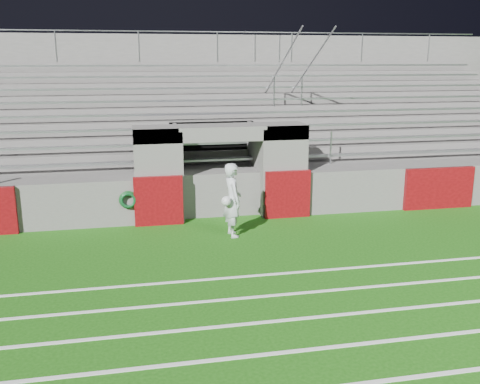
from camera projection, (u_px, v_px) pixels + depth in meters
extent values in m
plane|color=#18520D|center=(247.00, 259.00, 12.05)|extent=(90.00, 90.00, 0.00)
cube|color=white|center=(302.00, 350.00, 8.25)|extent=(28.00, 0.09, 0.01)
cube|color=white|center=(284.00, 320.00, 9.20)|extent=(28.00, 0.09, 0.01)
cube|color=white|center=(270.00, 296.00, 10.15)|extent=(28.00, 0.09, 0.01)
cube|color=white|center=(257.00, 275.00, 11.10)|extent=(28.00, 0.09, 0.01)
cube|color=#5D5A58|center=(470.00, 185.00, 16.41)|extent=(10.60, 0.35, 1.25)
cube|color=#5D5A58|center=(157.00, 174.00, 14.72)|extent=(1.20, 1.00, 2.60)
cube|color=#5D5A58|center=(283.00, 169.00, 15.41)|extent=(1.20, 1.00, 2.60)
cube|color=black|center=(212.00, 162.00, 16.69)|extent=(2.60, 0.20, 2.50)
cube|color=#5D5A58|center=(178.00, 170.00, 15.42)|extent=(0.10, 2.20, 2.50)
cube|color=#5D5A58|center=(256.00, 167.00, 15.87)|extent=(0.10, 2.20, 2.50)
cube|color=#5D5A58|center=(221.00, 132.00, 14.80)|extent=(4.80, 1.00, 0.40)
cube|color=#5D5A58|center=(203.00, 153.00, 18.76)|extent=(26.00, 8.00, 0.20)
cube|color=#5D5A58|center=(203.00, 171.00, 18.91)|extent=(26.00, 8.00, 1.05)
cube|color=#57070B|center=(159.00, 201.00, 14.34)|extent=(1.30, 0.15, 1.35)
cube|color=#57070B|center=(288.00, 194.00, 15.04)|extent=(1.30, 0.15, 1.35)
cube|color=#57070B|center=(439.00, 188.00, 15.96)|extent=(2.20, 0.15, 1.25)
cube|color=#94969C|center=(216.00, 159.00, 15.90)|extent=(23.00, 0.28, 0.06)
cube|color=#5D5A58|center=(212.00, 155.00, 16.72)|extent=(24.00, 0.75, 0.38)
cube|color=#94969C|center=(212.00, 143.00, 16.52)|extent=(23.00, 0.28, 0.06)
cube|color=#5D5A58|center=(208.00, 146.00, 17.38)|extent=(24.00, 0.75, 0.76)
cube|color=#94969C|center=(208.00, 128.00, 17.14)|extent=(23.00, 0.28, 0.06)
cube|color=#5D5A58|center=(205.00, 137.00, 18.05)|extent=(24.00, 0.75, 1.14)
cube|color=#94969C|center=(205.00, 114.00, 17.76)|extent=(23.00, 0.28, 0.06)
cube|color=#5D5A58|center=(202.00, 128.00, 18.72)|extent=(24.00, 0.75, 1.52)
cube|color=#94969C|center=(202.00, 100.00, 18.39)|extent=(23.00, 0.28, 0.06)
cube|color=#5D5A58|center=(199.00, 121.00, 19.38)|extent=(24.00, 0.75, 1.90)
cube|color=#94969C|center=(199.00, 88.00, 19.01)|extent=(23.00, 0.28, 0.06)
cube|color=#5D5A58|center=(196.00, 113.00, 20.05)|extent=(24.00, 0.75, 2.28)
cube|color=#94969C|center=(196.00, 76.00, 19.63)|extent=(23.00, 0.28, 0.06)
cube|color=#5D5A58|center=(194.00, 107.00, 20.72)|extent=(24.00, 0.75, 2.66)
cube|color=#94969C|center=(193.00, 66.00, 20.25)|extent=(23.00, 0.28, 0.06)
cube|color=#5D5A58|center=(192.00, 103.00, 21.34)|extent=(26.00, 0.60, 5.29)
cylinder|color=#A5A8AD|center=(299.00, 149.00, 16.06)|extent=(0.05, 0.05, 1.00)
cylinder|color=#A5A8AD|center=(274.00, 92.00, 18.54)|extent=(0.05, 0.05, 1.00)
cylinder|color=#A5A8AD|center=(255.00, 48.00, 21.02)|extent=(0.05, 0.05, 1.00)
cylinder|color=#A5A8AD|center=(274.00, 77.00, 18.42)|extent=(0.05, 6.02, 3.08)
cylinder|color=#A5A8AD|center=(331.00, 148.00, 16.25)|extent=(0.05, 0.05, 1.00)
cylinder|color=#A5A8AD|center=(302.00, 91.00, 18.73)|extent=(0.05, 0.05, 1.00)
cylinder|color=#A5A8AD|center=(279.00, 48.00, 21.22)|extent=(0.05, 0.05, 1.00)
cylinder|color=#A5A8AD|center=(302.00, 77.00, 18.61)|extent=(0.05, 6.02, 3.08)
cylinder|color=#A5A8AD|center=(56.00, 46.00, 19.56)|extent=(0.05, 0.05, 1.10)
cylinder|color=#A5A8AD|center=(139.00, 46.00, 20.14)|extent=(0.05, 0.05, 1.10)
cylinder|color=#A5A8AD|center=(217.00, 47.00, 20.72)|extent=(0.05, 0.05, 1.10)
cylinder|color=#A5A8AD|center=(292.00, 47.00, 21.30)|extent=(0.05, 0.05, 1.10)
cylinder|color=#A5A8AD|center=(362.00, 47.00, 21.88)|extent=(0.05, 0.05, 1.10)
cylinder|color=#A5A8AD|center=(428.00, 47.00, 22.46)|extent=(0.05, 0.05, 1.10)
cylinder|color=#A5A8AD|center=(191.00, 32.00, 20.39)|extent=(24.00, 0.05, 0.05)
imported|color=silver|center=(232.00, 200.00, 13.41)|extent=(0.53, 0.73, 1.88)
sphere|color=white|center=(226.00, 201.00, 13.13)|extent=(0.25, 0.25, 0.25)
torus|color=#0D4516|center=(128.00, 200.00, 14.17)|extent=(0.49, 0.09, 0.49)
torus|color=#0D421E|center=(128.00, 200.00, 14.13)|extent=(0.43, 0.08, 0.43)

